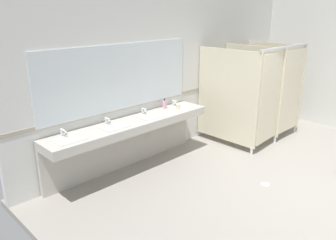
{
  "coord_description": "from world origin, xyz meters",
  "views": [
    {
      "loc": [
        -4.78,
        -1.58,
        2.64
      ],
      "look_at": [
        -1.61,
        1.65,
        1.14
      ],
      "focal_mm": 36.0,
      "sensor_mm": 36.0,
      "label": 1
    }
  ],
  "objects": [
    {
      "name": "wall_back_tile_band",
      "position": [
        0.0,
        2.87,
        1.05
      ],
      "size": [
        7.05,
        0.01,
        0.06
      ],
      "primitive_type": "cube",
      "color": "#9E937F",
      "rests_on": "wall_back"
    },
    {
      "name": "vanity_counter",
      "position": [
        -1.53,
        2.66,
        0.65
      ],
      "size": [
        3.07,
        0.56,
        1.0
      ],
      "color": "#B2ADA3",
      "rests_on": "ground_plane"
    },
    {
      "name": "bathroom_stalls",
      "position": [
        1.37,
        1.97,
        1.03
      ],
      "size": [
        1.82,
        1.42,
        1.97
      ],
      "color": "beige",
      "rests_on": "ground_plane"
    },
    {
      "name": "soap_dispenser",
      "position": [
        -0.63,
        2.74,
        0.97
      ],
      "size": [
        0.07,
        0.07,
        0.19
      ],
      "color": "#D899B2",
      "rests_on": "vanity_counter"
    },
    {
      "name": "mirror_panel",
      "position": [
        -1.53,
        2.86,
        1.57
      ],
      "size": [
        2.97,
        0.02,
        1.08
      ],
      "primitive_type": "cube",
      "color": "silver",
      "rests_on": "wall_back"
    },
    {
      "name": "paper_cup",
      "position": [
        -0.48,
        2.53,
        0.93
      ],
      "size": [
        0.07,
        0.07,
        0.09
      ],
      "primitive_type": "cylinder",
      "color": "beige",
      "rests_on": "vanity_counter"
    },
    {
      "name": "wall_back",
      "position": [
        0.0,
        2.93,
        1.48
      ],
      "size": [
        7.05,
        0.12,
        2.95
      ],
      "primitive_type": "cube",
      "color": "silver",
      "rests_on": "ground_plane"
    },
    {
      "name": "floor_drain_cover",
      "position": [
        -0.37,
        0.72,
        0.0
      ],
      "size": [
        0.14,
        0.14,
        0.01
      ],
      "primitive_type": "cylinder",
      "color": "#B7BABF",
      "rests_on": "ground_plane"
    },
    {
      "name": "ground_plane",
      "position": [
        0.0,
        0.0,
        -0.05
      ],
      "size": [
        7.05,
        6.35,
        0.1
      ],
      "primitive_type": "cube",
      "color": "gray"
    }
  ]
}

